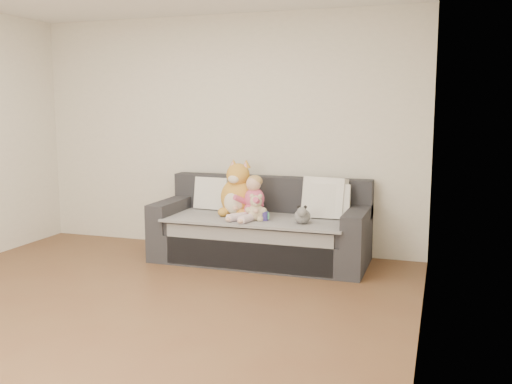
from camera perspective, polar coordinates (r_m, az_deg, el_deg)
room_shell at (r=4.58m, az=-12.80°, el=4.61°), size 5.00×5.00×5.00m
sofa at (r=5.97m, az=0.57°, el=-3.93°), size 2.20×0.94×0.85m
cushion_left at (r=6.31m, az=-4.41°, el=-0.15°), size 0.40×0.20×0.36m
cushion_right_back at (r=5.87m, az=6.88°, el=-0.55°), size 0.48×0.28×0.42m
cushion_right_front at (r=5.82m, az=7.50°, el=-0.93°), size 0.39×0.20×0.36m
toddler at (r=5.74m, az=-0.40°, el=-0.86°), size 0.32×0.46×0.45m
plush_cat at (r=5.94m, az=-1.71°, el=-0.20°), size 0.48×0.41×0.61m
teddy_bear at (r=5.67m, az=0.00°, el=-1.77°), size 0.22×0.16×0.27m
plush_cow at (r=5.54m, az=4.65°, el=-2.37°), size 0.16×0.24×0.19m
sippy_cup at (r=5.67m, az=0.87°, el=-2.24°), size 0.11×0.09×0.12m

